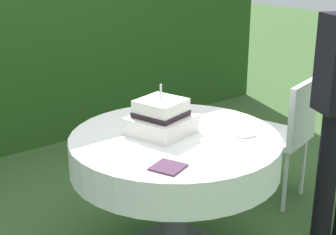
{
  "coord_description": "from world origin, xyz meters",
  "views": [
    {
      "loc": [
        -1.63,
        -2.01,
        1.77
      ],
      "look_at": [
        -0.02,
        0.04,
        0.85
      ],
      "focal_mm": 53.92,
      "sensor_mm": 36.0,
      "label": 1
    }
  ],
  "objects": [
    {
      "name": "cake_table",
      "position": [
        0.0,
        0.0,
        0.64
      ],
      "size": [
        1.17,
        1.17,
        0.75
      ],
      "color": "#4C4C51",
      "rests_on": "ground_plane"
    },
    {
      "name": "serving_plate_near",
      "position": [
        0.31,
        -0.22,
        0.75
      ],
      "size": [
        0.14,
        0.14,
        0.01
      ],
      "primitive_type": "cylinder",
      "color": "white",
      "rests_on": "cake_table"
    },
    {
      "name": "wedding_cake",
      "position": [
        -0.03,
        0.09,
        0.84
      ],
      "size": [
        0.38,
        0.38,
        0.28
      ],
      "color": "white",
      "rests_on": "cake_table"
    },
    {
      "name": "napkin_stack",
      "position": [
        -0.29,
        -0.3,
        0.75
      ],
      "size": [
        0.19,
        0.19,
        0.01
      ],
      "primitive_type": "cube",
      "rotation": [
        0.0,
        0.0,
        0.37
      ],
      "color": "#4C2D47",
      "rests_on": "cake_table"
    },
    {
      "name": "serving_plate_far",
      "position": [
        0.28,
        0.2,
        0.75
      ],
      "size": [
        0.14,
        0.14,
        0.01
      ],
      "primitive_type": "cylinder",
      "color": "white",
      "rests_on": "cake_table"
    },
    {
      "name": "garden_chair",
      "position": [
        1.02,
        0.03,
        0.54
      ],
      "size": [
        0.49,
        0.49,
        0.89
      ],
      "color": "white",
      "rests_on": "ground_plane"
    }
  ]
}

